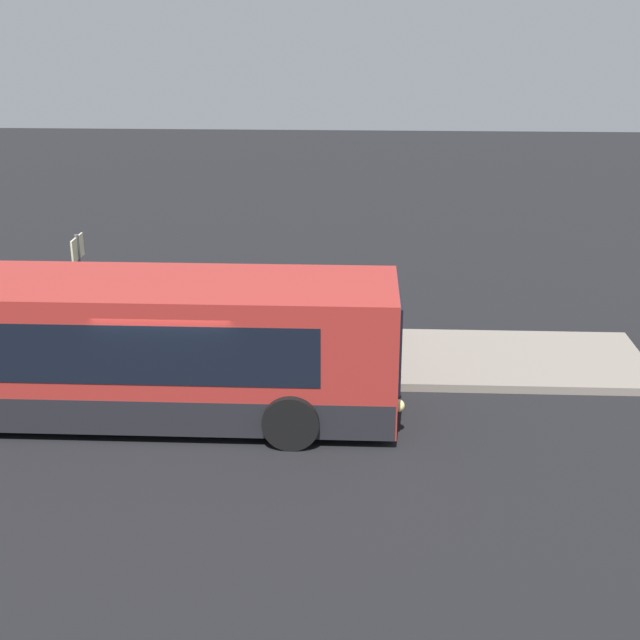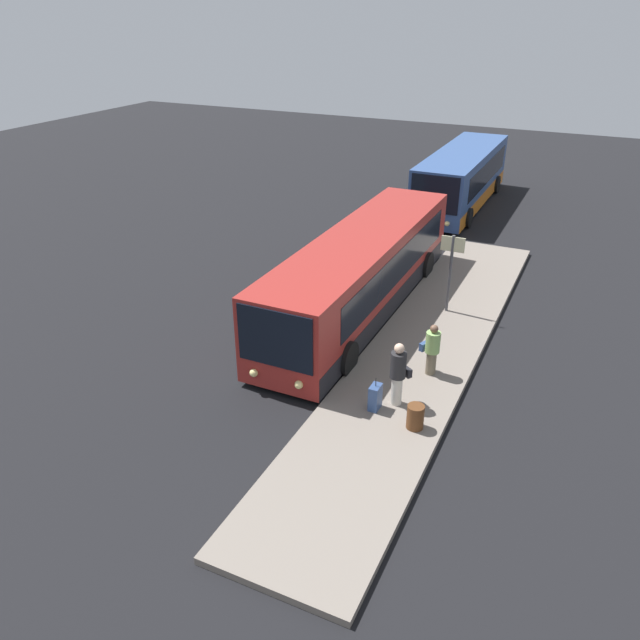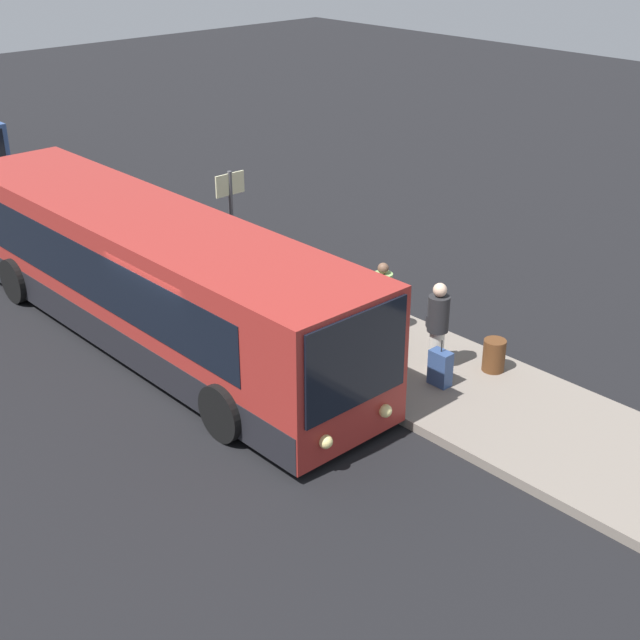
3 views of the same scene
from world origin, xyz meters
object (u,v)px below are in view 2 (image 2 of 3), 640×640
passenger_boarding (432,348)px  trash_bin (415,417)px  sign_post (451,263)px  bus_second (462,178)px  passenger_waiting (398,372)px  bus_lead (362,273)px  suitcase (375,397)px

passenger_boarding → trash_bin: 2.75m
sign_post → passenger_boarding: bearing=8.8°
trash_bin → bus_second: bearing=-169.0°
passenger_boarding → passenger_waiting: (1.85, -0.38, 0.15)m
bus_lead → suitcase: bearing=25.4°
suitcase → trash_bin: 1.26m
bus_second → passenger_waiting: 19.66m
passenger_boarding → passenger_waiting: bearing=-168.8°
bus_second → bus_lead: bearing=-0.0°
bus_second → trash_bin: (20.22, 3.92, -0.92)m
bus_lead → sign_post: bearing=106.4°
passenger_boarding → sign_post: size_ratio=0.57×
passenger_boarding → trash_bin: size_ratio=2.42×
bus_second → suitcase: (19.88, 2.71, -0.90)m
bus_lead → passenger_waiting: bearing=31.0°
bus_lead → passenger_boarding: size_ratio=7.84×
bus_second → suitcase: bearing=7.8°
passenger_waiting → passenger_boarding: bearing=112.9°
sign_post → trash_bin: 7.14m
suitcase → passenger_waiting: bearing=137.8°
suitcase → passenger_boarding: bearing=160.7°
sign_post → trash_bin: bearing=8.6°
bus_lead → bus_second: bearing=180.0°
bus_lead → trash_bin: size_ratio=19.00×
passenger_boarding → passenger_waiting: size_ratio=0.86×
bus_second → passenger_waiting: (19.40, 3.15, -0.27)m
bus_lead → bus_second: size_ratio=1.17×
bus_lead → sign_post: 3.05m
passenger_waiting → trash_bin: (0.82, 0.77, -0.65)m
suitcase → trash_bin: (0.34, 1.21, -0.03)m
passenger_boarding → passenger_waiting: passenger_waiting is taller
bus_lead → passenger_waiting: bus_lead is taller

